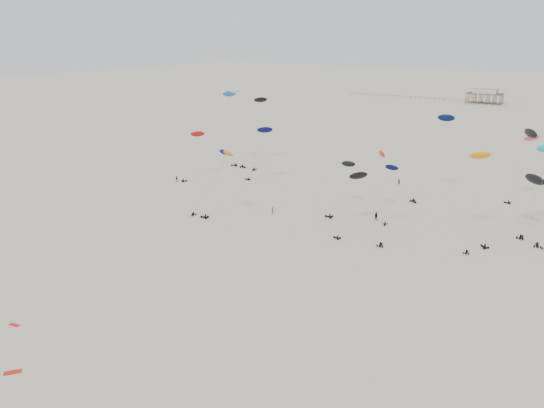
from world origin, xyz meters
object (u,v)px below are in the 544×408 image
Objects in this scene: spectator_0 at (272,213)px; rig_0 at (220,166)px; pavilion_main at (485,97)px; rig_9 at (528,147)px.

rig_0 is at bearing 94.09° from spectator_0.
pavilion_main is 209.78m from rig_9.
spectator_0 is (2.48, -250.12, -4.22)m from pavilion_main.
rig_9 is at bearing -75.55° from pavilion_main.
rig_9 is (59.87, 54.62, 1.95)m from rig_0.
rig_0 is 0.94× the size of rig_9.
rig_0 is 9.03× the size of spectator_0.
pavilion_main is at bearing -31.74° from spectator_0.
rig_9 is at bearing -151.54° from rig_0.
rig_9 is 9.61× the size of spectator_0.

